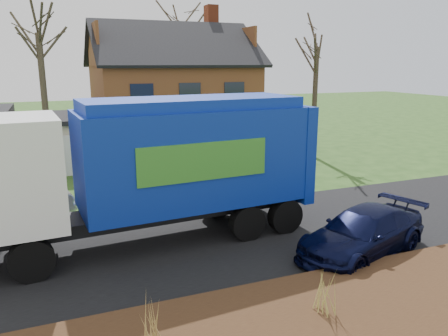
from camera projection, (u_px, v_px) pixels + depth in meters
name	position (u px, v px, depth m)	size (l,w,h in m)	color
ground	(227.00, 238.00, 14.52)	(120.00, 120.00, 0.00)	#254517
road	(227.00, 238.00, 14.52)	(80.00, 7.00, 0.02)	black
mulch_verge	(317.00, 319.00, 9.70)	(80.00, 3.50, 0.30)	#311C10
main_house	(164.00, 91.00, 26.67)	(12.95, 8.95, 9.26)	beige
garbage_truck	(158.00, 161.00, 13.78)	(10.94, 3.59, 4.62)	black
silver_sedan	(8.00, 201.00, 16.00)	(1.58, 4.54, 1.50)	#A1A4A9
navy_wagon	(363.00, 233.00, 13.17)	(1.94, 4.78, 1.39)	black
tree_front_west	(36.00, 9.00, 19.70)	(3.29, 3.29, 9.77)	#3E3525
tree_front_east	(318.00, 28.00, 25.51)	(3.41, 3.41, 9.46)	#3B3023
tree_back	(182.00, 9.00, 33.57)	(3.69, 3.69, 11.69)	#423527
grass_clump_west	(153.00, 321.00, 8.44)	(0.39, 0.32, 1.03)	#A38448
grass_clump_mid	(326.00, 292.00, 9.59)	(0.35, 0.28, 0.97)	tan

